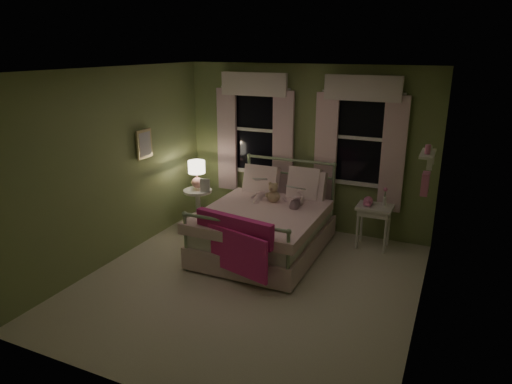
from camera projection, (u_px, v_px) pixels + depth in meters
The scene contains 18 objects.
room_shell at pixel (249, 184), 5.35m from camera, with size 4.20×4.20×4.20m.
bed at pixel (266, 227), 6.53m from camera, with size 1.58×2.04×1.18m.
pink_throw at pixel (233, 238), 5.58m from camera, with size 1.10×0.37×0.71m.
child_left at pixel (260, 179), 6.84m from camera, with size 0.27×0.18×0.74m, color #F7D1DD.
child_right at pixel (295, 183), 6.62m from camera, with size 0.37×0.29×0.76m, color #F7D1DD.
book_left at pixel (253, 182), 6.62m from camera, with size 0.20×0.27×0.03m, color beige.
book_right at pixel (289, 190), 6.41m from camera, with size 0.20×0.27×0.02m, color beige.
teddy_bear at pixel (273, 194), 6.64m from camera, with size 0.23×0.19×0.31m.
nightstand_left at pixel (198, 203), 7.37m from camera, with size 0.46×0.46×0.65m.
table_lamp at pixel (197, 171), 7.21m from camera, with size 0.27×0.27×0.45m.
book_nightstand at pixel (200, 192), 7.19m from camera, with size 0.16×0.22×0.02m, color beige.
nightstand_right at pixel (374, 212), 6.60m from camera, with size 0.50×0.40×0.64m.
pink_toy at pixel (368, 201), 6.59m from camera, with size 0.14×0.19×0.14m.
bud_vase at pixel (385, 197), 6.52m from camera, with size 0.06×0.06×0.28m.
window_left at pixel (255, 126), 7.35m from camera, with size 1.34×0.13×1.96m.
window_right at pixel (360, 134), 6.68m from camera, with size 1.34×0.13×1.96m.
wall_shelf at pixel (427, 169), 5.15m from camera, with size 0.15×0.50×0.60m.
framed_picture at pixel (144, 144), 6.58m from camera, with size 0.03×0.32×0.42m.
Camera 1 is at (2.20, -4.63, 2.85)m, focal length 32.00 mm.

